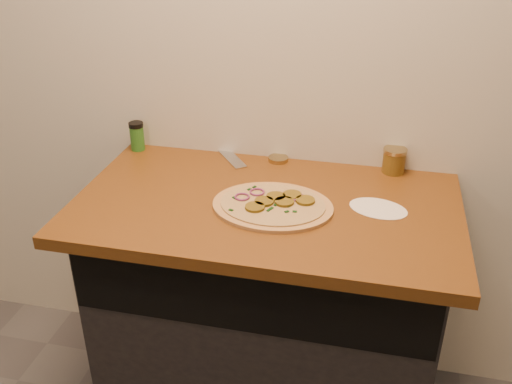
% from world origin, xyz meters
% --- Properties ---
extents(cabinet, '(1.10, 0.60, 0.86)m').
position_xyz_m(cabinet, '(0.00, 1.45, 0.43)').
color(cabinet, black).
rests_on(cabinet, ground).
extents(countertop, '(1.20, 0.70, 0.04)m').
position_xyz_m(countertop, '(0.00, 1.42, 0.88)').
color(countertop, brown).
rests_on(countertop, cabinet).
extents(pizza, '(0.37, 0.37, 0.02)m').
position_xyz_m(pizza, '(0.03, 1.39, 0.91)').
color(pizza, tan).
rests_on(pizza, countertop).
extents(chefs_knife, '(0.23, 0.29, 0.02)m').
position_xyz_m(chefs_knife, '(-0.25, 1.79, 0.91)').
color(chefs_knife, '#B7BAC1').
rests_on(chefs_knife, countertop).
extents(mason_jar_lid, '(0.09, 0.09, 0.02)m').
position_xyz_m(mason_jar_lid, '(-0.02, 1.72, 0.91)').
color(mason_jar_lid, '#9A8659').
rests_on(mason_jar_lid, countertop).
extents(salsa_jar, '(0.08, 0.08, 0.09)m').
position_xyz_m(salsa_jar, '(0.38, 1.72, 0.94)').
color(salsa_jar, '#9E1D0F').
rests_on(salsa_jar, countertop).
extents(spice_shaker, '(0.05, 0.05, 0.11)m').
position_xyz_m(spice_shaker, '(-0.55, 1.70, 0.95)').
color(spice_shaker, '#2A6A21').
rests_on(spice_shaker, countertop).
extents(flour_spill, '(0.22, 0.22, 0.00)m').
position_xyz_m(flour_spill, '(0.34, 1.45, 0.90)').
color(flour_spill, white).
rests_on(flour_spill, countertop).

